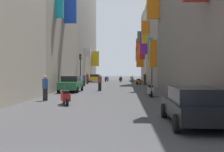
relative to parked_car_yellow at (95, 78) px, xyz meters
name	(u,v)px	position (x,y,z in m)	size (l,w,h in m)	color
ground_plane	(113,88)	(3.79, -15.93, -0.72)	(140.00, 140.00, 0.00)	#424244
building_left_mid_a	(38,22)	(-4.21, -18.69, 6.46)	(7.28, 14.71, 14.36)	#9E9384
building_left_mid_b	(72,22)	(-4.21, 1.37, 10.03)	(7.38, 25.40, 21.51)	gray
building_right_mid_a	(175,34)	(11.77, -11.24, 6.15)	(7.39, 12.89, 13.76)	gray
building_right_mid_b	(166,15)	(11.77, -3.06, 10.11)	(6.84, 3.46, 21.69)	gray
building_right_mid_c	(161,45)	(11.75, 2.72, 5.89)	(7.36, 8.12, 13.23)	#BCB29E
building_right_far	(156,47)	(11.74, 10.44, 6.14)	(7.23, 7.29, 13.72)	gray
parked_car_yellow	(95,78)	(0.00, 0.00, 0.00)	(1.84, 4.00, 1.35)	gold
parked_car_green	(71,83)	(0.16, -22.53, 0.06)	(1.87, 4.16, 1.48)	#236638
parked_car_black	(193,105)	(7.72, -38.29, 0.01)	(1.88, 4.40, 1.39)	black
scooter_red	(66,97)	(1.77, -32.55, -0.26)	(0.78, 1.73, 1.13)	red
scooter_silver	(151,91)	(7.20, -27.05, -0.26)	(0.46, 1.96, 1.13)	#ADADB2
scooter_white	(132,79)	(6.46, 2.55, -0.26)	(0.69, 1.76, 1.13)	silver
scooter_blue	(107,79)	(1.88, 2.54, -0.26)	(0.69, 1.86, 1.13)	#2D4CAD
scooter_black	(121,79)	(4.44, 1.54, -0.26)	(0.56, 1.84, 1.13)	black
scooter_orange	(139,81)	(7.16, -9.30, -0.26)	(0.83, 1.80, 1.13)	orange
pedestrian_crossing	(87,79)	(-0.34, -7.27, 0.08)	(0.51, 0.51, 1.62)	#333333
pedestrian_near_left	(45,88)	(-0.06, -30.33, 0.11)	(0.47, 0.47, 1.67)	#262626
pedestrian_near_right	(145,79)	(7.97, -9.57, 0.12)	(0.46, 0.46, 1.68)	#292929
pedestrian_mid_street	(100,83)	(2.76, -21.33, 0.09)	(0.38, 0.38, 1.64)	black
pedestrian_far_away	(84,80)	(-0.02, -12.83, 0.06)	(0.42, 0.42, 1.58)	#303030
traffic_light_near_corner	(152,64)	(8.36, -15.80, 2.03)	(0.26, 0.34, 4.01)	#2D2D2D
traffic_light_far_corner	(80,64)	(-0.81, -10.87, 2.16)	(0.26, 0.34, 4.23)	#2D2D2D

